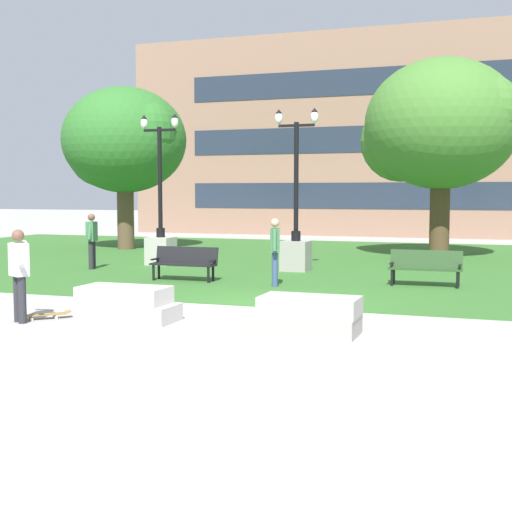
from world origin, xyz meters
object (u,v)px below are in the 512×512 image
Objects in this scene: skateboard at (43,315)px; park_bench_near_left at (185,261)px; lamp_post_right at (161,234)px; person_bystander_far_lawn at (275,248)px; concrete_block_center at (127,304)px; park_bench_near_right at (426,266)px; concrete_block_left at (307,316)px; lamp_post_center at (296,238)px; person_bystander_near_lawn at (92,238)px; person_skateboarder at (19,270)px.

skateboard is 0.49× the size of park_bench_near_left.
lamp_post_right is 6.46m from person_bystander_far_lawn.
park_bench_near_right reaches higher than concrete_block_center.
lamp_post_right reaches higher than skateboard.
park_bench_near_left is at bearing 130.48° from concrete_block_left.
concrete_block_left reaches higher than skateboard.
park_bench_near_right is (6.31, 7.11, 0.45)m from skateboard.
park_bench_near_left is 3.96m from lamp_post_center.
person_bystander_near_lawn is at bearing 176.16° from park_bench_near_right.
lamp_post_right reaches higher than person_bystander_near_lawn.
concrete_block_center is 0.38× the size of lamp_post_center.
lamp_post_right is at bearing 176.46° from lamp_post_center.
concrete_block_left is 1.01× the size of park_bench_near_right.
person_bystander_near_lawn reaches higher than concrete_block_left.
concrete_block_center is 0.37× the size of lamp_post_right.
person_bystander_near_lawn is at bearing 139.85° from concrete_block_left.
concrete_block_left is 1.06× the size of person_bystander_far_lawn.
park_bench_near_left is (0.26, 6.55, -0.43)m from person_skateboarder.
person_skateboarder reaches higher than skateboard.
concrete_block_left is 6.04m from person_bystander_far_lawn.
skateboard is at bearing -176.75° from concrete_block_left.
park_bench_near_left is 1.00× the size of park_bench_near_right.
person_bystander_far_lawn is at bearing 65.02° from person_skateboarder.
person_bystander_near_lawn is at bearing 126.10° from concrete_block_center.
person_bystander_near_lawn is (-3.83, 7.79, 0.90)m from skateboard.
concrete_block_left is (3.50, -0.10, 0.00)m from concrete_block_center.
park_bench_near_left is at bearing 87.69° from person_skateboarder.
person_bystander_far_lawn is at bearing -36.95° from lamp_post_right.
lamp_post_center is (2.16, 3.28, 0.47)m from park_bench_near_left.
person_skateboarder is at bearing -103.82° from lamp_post_center.
park_bench_near_left is at bearing -123.28° from lamp_post_center.
park_bench_near_right is at bearing 19.89° from person_bystander_far_lawn.
concrete_block_center is 1.06× the size of person_bystander_far_lawn.
person_bystander_near_lawn is (-5.39, 7.40, 0.68)m from concrete_block_center.
concrete_block_center is 8.23m from park_bench_near_right.
lamp_post_right is at bearing 53.92° from person_bystander_near_lawn.
lamp_post_center is (0.67, 9.01, 0.70)m from concrete_block_center.
skateboard is 0.18× the size of lamp_post_center.
person_bystander_far_lawn is at bearing -6.72° from park_bench_near_left.
person_skateboarder is 9.96m from park_bench_near_right.
person_bystander_far_lawn reaches higher than concrete_block_center.
person_bystander_far_lawn is at bearing 112.94° from concrete_block_left.
lamp_post_right is (-4.00, 9.30, 0.70)m from concrete_block_center.
person_bystander_far_lawn is (6.55, -1.98, -0.00)m from person_bystander_near_lawn.
person_skateboarder is 1.00× the size of person_bystander_near_lawn.
person_skateboarder is 0.35× the size of lamp_post_center.
lamp_post_right reaches higher than concrete_block_left.
concrete_block_left is at bearing -100.35° from park_bench_near_right.
park_bench_near_right is at bearing 9.00° from park_bench_near_left.
lamp_post_center reaches higher than concrete_block_center.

